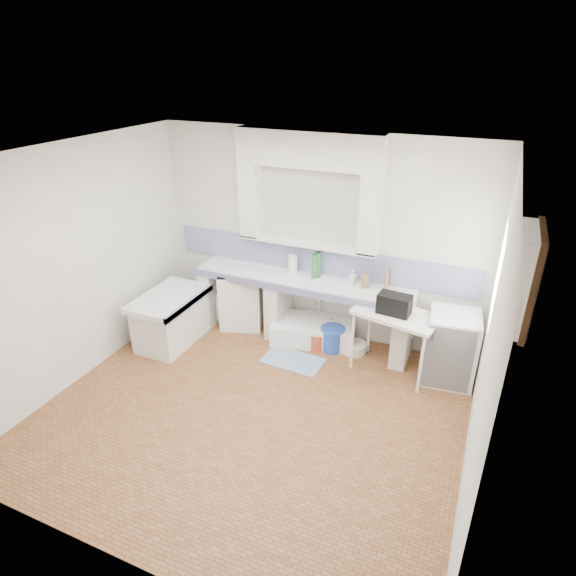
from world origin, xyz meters
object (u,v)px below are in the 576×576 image
at_px(side_table, 394,342).
at_px(stove, 242,298).
at_px(sink, 313,331).
at_px(fridge, 451,347).

bearing_deg(side_table, stove, -175.13).
relative_size(stove, sink, 0.74).
bearing_deg(fridge, stove, 169.73).
distance_m(sink, side_table, 1.24).
bearing_deg(stove, side_table, -26.37).
bearing_deg(sink, side_table, -28.02).
bearing_deg(stove, fridge, -22.30).
relative_size(stove, side_table, 0.83).
xyz_separation_m(sink, side_table, (1.17, -0.30, 0.28)).
distance_m(stove, sink, 1.15).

